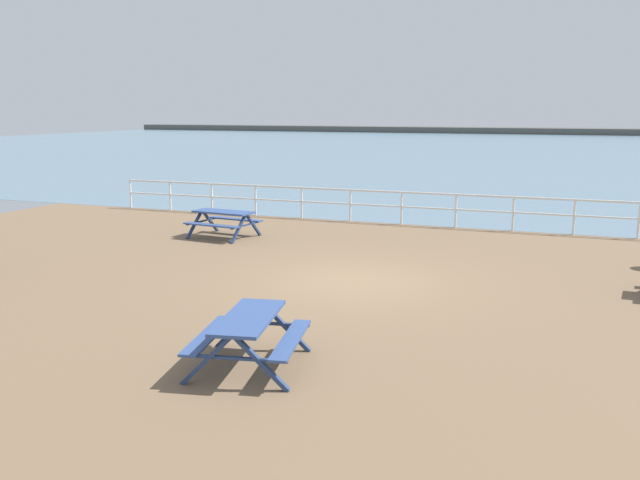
{
  "coord_description": "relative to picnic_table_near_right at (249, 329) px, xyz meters",
  "views": [
    {
      "loc": [
        4.61,
        -13.92,
        3.72
      ],
      "look_at": [
        -0.87,
        0.3,
        0.8
      ],
      "focal_mm": 38.51,
      "sensor_mm": 36.0,
      "label": 1
    }
  ],
  "objects": [
    {
      "name": "ground_plane",
      "position": [
        -0.22,
        5.4,
        -0.68
      ],
      "size": [
        30.0,
        24.0,
        0.2
      ],
      "primitive_type": "cube",
      "color": "brown"
    },
    {
      "name": "sea_band",
      "position": [
        -0.22,
        58.15,
        -0.58
      ],
      "size": [
        142.0,
        90.0,
        0.01
      ],
      "primitive_type": "cube",
      "color": "slate",
      "rests_on": "ground"
    },
    {
      "name": "distant_shoreline",
      "position": [
        -0.22,
        101.15,
        -0.58
      ],
      "size": [
        142.0,
        6.0,
        1.8
      ],
      "primitive_type": "cube",
      "color": "#4C4C47",
      "rests_on": "ground"
    },
    {
      "name": "seaward_railing",
      "position": [
        -0.22,
        13.15,
        0.16
      ],
      "size": [
        23.07,
        0.07,
        1.08
      ],
      "color": "white",
      "rests_on": "ground"
    },
    {
      "name": "picnic_table_near_right",
      "position": [
        0.0,
        0.0,
        0.0
      ],
      "size": [
        1.84,
        2.06,
        0.8
      ],
      "rotation": [
        0.0,
        0.0,
        1.77
      ],
      "color": "#334C84",
      "rests_on": "ground"
    },
    {
      "name": "picnic_table_mid_centre",
      "position": [
        -5.4,
        9.01,
        0.0
      ],
      "size": [
        1.96,
        1.72,
        0.8
      ],
      "rotation": [
        0.0,
        0.0,
        -0.11
      ],
      "color": "#334C84",
      "rests_on": "ground"
    }
  ]
}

